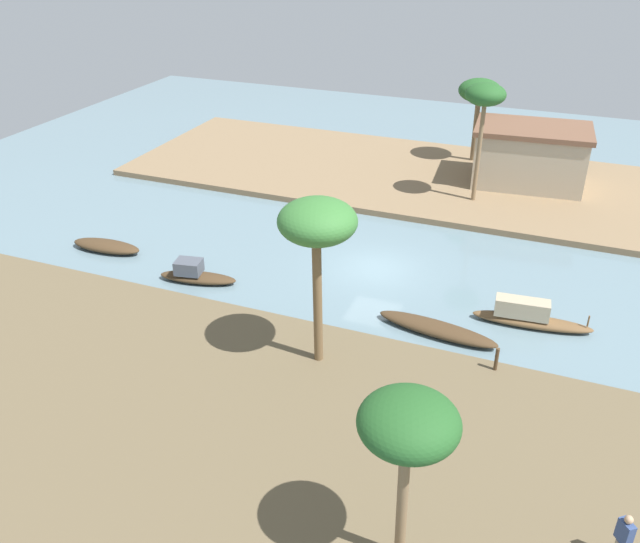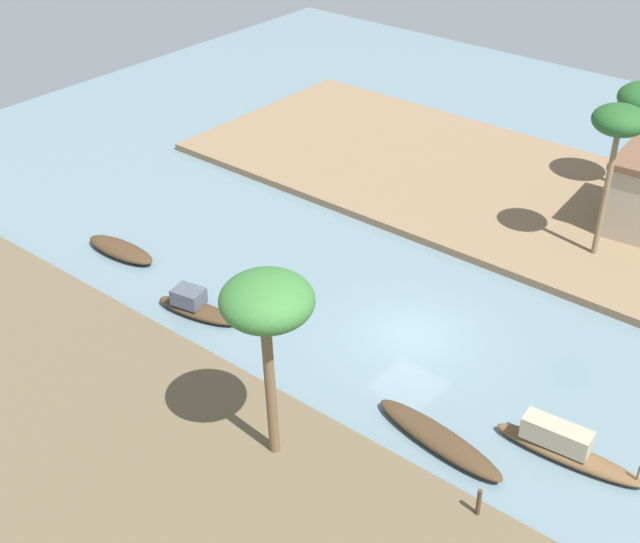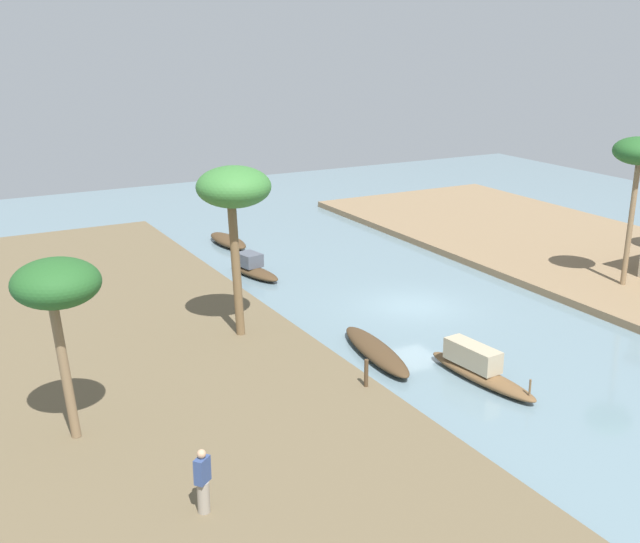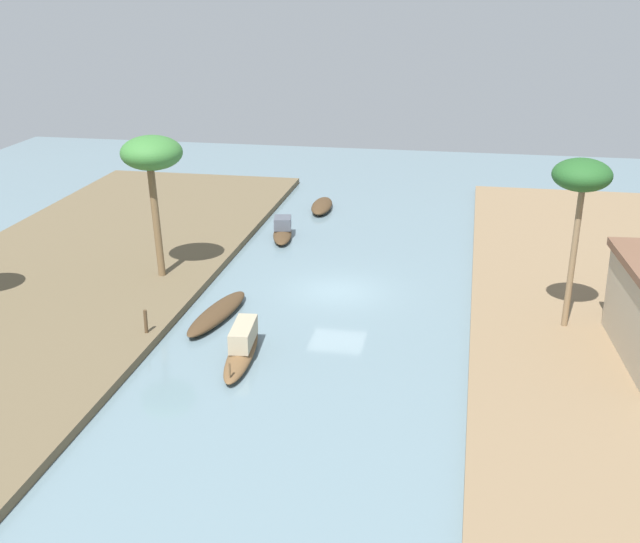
{
  "view_description": "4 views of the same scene",
  "coord_description": "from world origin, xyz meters",
  "px_view_note": "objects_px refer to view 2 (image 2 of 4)",
  "views": [
    {
      "loc": [
        8.08,
        -27.66,
        15.56
      ],
      "look_at": [
        -1.68,
        -3.09,
        1.08
      ],
      "focal_mm": 37.57,
      "sensor_mm": 36.0,
      "label": 1
    },
    {
      "loc": [
        14.51,
        -23.29,
        20.0
      ],
      "look_at": [
        -4.48,
        -0.16,
        1.19
      ],
      "focal_mm": 49.03,
      "sensor_mm": 36.0,
      "label": 2
    },
    {
      "loc": [
        27.56,
        -19.55,
        11.81
      ],
      "look_at": [
        -3.84,
        -2.54,
        0.93
      ],
      "focal_mm": 45.45,
      "sensor_mm": 36.0,
      "label": 3
    },
    {
      "loc": [
        34.74,
        5.65,
        13.65
      ],
      "look_at": [
        -0.83,
        -0.99,
        0.6
      ],
      "focal_mm": 46.44,
      "sensor_mm": 36.0,
      "label": 4
    }
  ],
  "objects_px": {
    "sampan_with_tall_canopy": "(439,439)",
    "mooring_post": "(479,502)",
    "sampan_with_red_awning": "(564,447)",
    "sampan_open_hull": "(121,250)",
    "sampan_upstream_small": "(195,306)",
    "palm_tree_right_short": "(619,124)",
    "palm_tree_left_near": "(267,305)"
  },
  "relations": [
    {
      "from": "sampan_with_tall_canopy",
      "to": "mooring_post",
      "type": "height_order",
      "value": "mooring_post"
    },
    {
      "from": "sampan_with_tall_canopy",
      "to": "sampan_with_red_awning",
      "type": "relative_size",
      "value": 1.05
    },
    {
      "from": "sampan_open_hull",
      "to": "mooring_post",
      "type": "relative_size",
      "value": 4.06
    },
    {
      "from": "sampan_upstream_small",
      "to": "palm_tree_right_short",
      "type": "xyz_separation_m",
      "value": [
        10.44,
        14.08,
        5.97
      ]
    },
    {
      "from": "palm_tree_right_short",
      "to": "sampan_upstream_small",
      "type": "bearing_deg",
      "value": -126.55
    },
    {
      "from": "sampan_open_hull",
      "to": "sampan_with_red_awning",
      "type": "bearing_deg",
      "value": -0.98
    },
    {
      "from": "sampan_with_tall_canopy",
      "to": "palm_tree_left_near",
      "type": "height_order",
      "value": "palm_tree_left_near"
    },
    {
      "from": "sampan_open_hull",
      "to": "palm_tree_right_short",
      "type": "distance_m",
      "value": 21.75
    },
    {
      "from": "sampan_with_red_awning",
      "to": "palm_tree_right_short",
      "type": "distance_m",
      "value": 14.27
    },
    {
      "from": "sampan_with_tall_canopy",
      "to": "sampan_with_red_awning",
      "type": "bearing_deg",
      "value": 38.91
    },
    {
      "from": "mooring_post",
      "to": "palm_tree_right_short",
      "type": "relative_size",
      "value": 0.14
    },
    {
      "from": "sampan_with_tall_canopy",
      "to": "palm_tree_left_near",
      "type": "xyz_separation_m",
      "value": [
        -3.72,
        -3.94,
        5.75
      ]
    },
    {
      "from": "mooring_post",
      "to": "palm_tree_left_near",
      "type": "height_order",
      "value": "palm_tree_left_near"
    },
    {
      "from": "mooring_post",
      "to": "sampan_upstream_small",
      "type": "bearing_deg",
      "value": 171.18
    },
    {
      "from": "sampan_upstream_small",
      "to": "mooring_post",
      "type": "relative_size",
      "value": 4.02
    },
    {
      "from": "sampan_with_tall_canopy",
      "to": "sampan_open_hull",
      "type": "relative_size",
      "value": 1.36
    },
    {
      "from": "sampan_open_hull",
      "to": "palm_tree_right_short",
      "type": "xyz_separation_m",
      "value": [
        16.35,
        12.98,
        6.08
      ]
    },
    {
      "from": "sampan_upstream_small",
      "to": "palm_tree_left_near",
      "type": "bearing_deg",
      "value": -38.42
    },
    {
      "from": "sampan_with_red_awning",
      "to": "mooring_post",
      "type": "xyz_separation_m",
      "value": [
        -0.74,
        -4.1,
        0.38
      ]
    },
    {
      "from": "sampan_with_tall_canopy",
      "to": "sampan_upstream_small",
      "type": "height_order",
      "value": "sampan_upstream_small"
    },
    {
      "from": "mooring_post",
      "to": "palm_tree_left_near",
      "type": "xyz_separation_m",
      "value": [
        -6.38,
        -1.88,
        5.17
      ]
    },
    {
      "from": "sampan_with_tall_canopy",
      "to": "sampan_upstream_small",
      "type": "xyz_separation_m",
      "value": [
        -11.56,
        0.14,
        0.14
      ]
    },
    {
      "from": "sampan_with_red_awning",
      "to": "sampan_upstream_small",
      "type": "relative_size",
      "value": 1.3
    },
    {
      "from": "sampan_with_red_awning",
      "to": "palm_tree_right_short",
      "type": "relative_size",
      "value": 0.73
    },
    {
      "from": "sampan_with_tall_canopy",
      "to": "mooring_post",
      "type": "xyz_separation_m",
      "value": [
        2.66,
        -2.07,
        0.58
      ]
    },
    {
      "from": "sampan_upstream_small",
      "to": "palm_tree_right_short",
      "type": "relative_size",
      "value": 0.56
    },
    {
      "from": "sampan_with_red_awning",
      "to": "mooring_post",
      "type": "height_order",
      "value": "mooring_post"
    },
    {
      "from": "sampan_with_tall_canopy",
      "to": "palm_tree_left_near",
      "type": "distance_m",
      "value": 7.9
    },
    {
      "from": "sampan_open_hull",
      "to": "palm_tree_left_near",
      "type": "height_order",
      "value": "palm_tree_left_near"
    },
    {
      "from": "sampan_open_hull",
      "to": "palm_tree_left_near",
      "type": "distance_m",
      "value": 15.77
    },
    {
      "from": "sampan_open_hull",
      "to": "mooring_post",
      "type": "distance_m",
      "value": 20.4
    },
    {
      "from": "sampan_upstream_small",
      "to": "mooring_post",
      "type": "bearing_deg",
      "value": -19.7
    }
  ]
}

